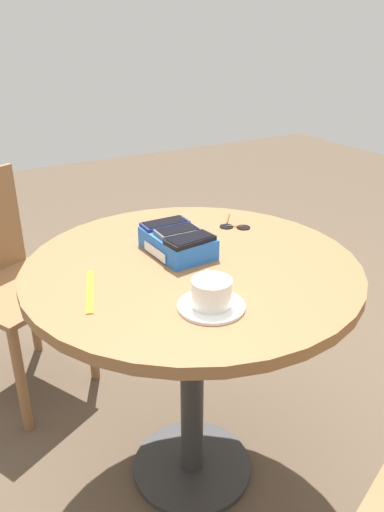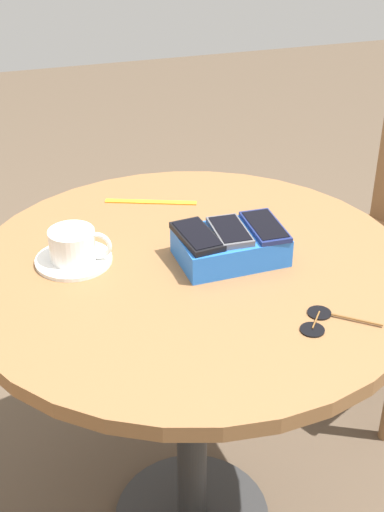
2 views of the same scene
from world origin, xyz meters
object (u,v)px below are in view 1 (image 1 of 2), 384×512
at_px(round_table, 192,304).
at_px(coffee_cup, 211,291).
at_px(phone_box, 177,243).
at_px(phone_navy, 164,223).
at_px(phone_gray, 177,231).
at_px(saucer, 211,306).
at_px(lanyard_strap, 90,291).
at_px(phone_black, 190,240).
at_px(chair_far_side, 7,284).
at_px(sunglasses, 234,226).

relative_size(round_table, coffee_cup, 7.42).
distance_m(phone_box, phone_navy, 0.08).
distance_m(phone_gray, saucer, 0.31).
distance_m(saucer, coffee_cup, 0.04).
bearing_deg(coffee_cup, lanyard_strap, -134.85).
bearing_deg(round_table, phone_box, -178.31).
bearing_deg(lanyard_strap, phone_gray, 107.10).
xyz_separation_m(phone_navy, lanyard_strap, (0.16, -0.28, -0.06)).
bearing_deg(round_table, saucer, -19.93).
relative_size(phone_gray, saucer, 0.79).
distance_m(phone_box, coffee_cup, 0.31).
xyz_separation_m(phone_navy, phone_black, (0.14, 0.00, 0.00)).
height_order(phone_box, saucer, phone_box).
distance_m(phone_gray, lanyard_strap, 0.30).
distance_m(round_table, chair_far_side, 0.84).
xyz_separation_m(lanyard_strap, chair_far_side, (-0.74, -0.08, -0.31)).
relative_size(round_table, phone_gray, 7.41).
height_order(phone_navy, coffee_cup, coffee_cup).
relative_size(round_table, phone_navy, 6.65).
bearing_deg(phone_navy, saucer, -11.81).
xyz_separation_m(saucer, coffee_cup, (-0.00, 0.00, 0.04)).
relative_size(phone_black, saucer, 0.90).
xyz_separation_m(round_table, phone_gray, (-0.08, -0.00, 0.19)).
distance_m(phone_navy, chair_far_side, 0.78).
xyz_separation_m(phone_box, saucer, (0.30, -0.08, -0.02)).
bearing_deg(saucer, phone_navy, 168.19).
distance_m(round_table, lanyard_strap, 0.31).
distance_m(phone_navy, phone_gray, 0.07).
xyz_separation_m(phone_box, chair_far_side, (-0.66, -0.36, -0.33)).
height_order(round_table, lanyard_strap, lanyard_strap).
bearing_deg(sunglasses, saucer, -40.72).
xyz_separation_m(coffee_cup, sunglasses, (-0.37, 0.32, -0.04)).
xyz_separation_m(phone_black, sunglasses, (-0.15, 0.24, -0.06)).
height_order(phone_gray, coffee_cup, same).
relative_size(phone_navy, coffee_cup, 1.12).
relative_size(coffee_cup, chair_far_side, 0.14).
bearing_deg(phone_black, phone_box, -177.27).
height_order(phone_navy, saucer, phone_navy).
xyz_separation_m(round_table, saucer, (0.22, -0.08, 0.13)).
distance_m(phone_black, lanyard_strap, 0.29).
bearing_deg(saucer, chair_far_side, -163.42).
bearing_deg(round_table, sunglasses, 122.75).
xyz_separation_m(phone_navy, phone_gray, (0.07, 0.00, 0.00)).
distance_m(phone_box, lanyard_strap, 0.30).
xyz_separation_m(phone_gray, saucer, (0.30, -0.08, -0.06)).
bearing_deg(phone_black, sunglasses, 121.18).
height_order(phone_box, lanyard_strap, phone_box).
height_order(phone_gray, phone_black, same).
bearing_deg(phone_gray, phone_box, -142.16).
relative_size(phone_box, lanyard_strap, 1.01).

